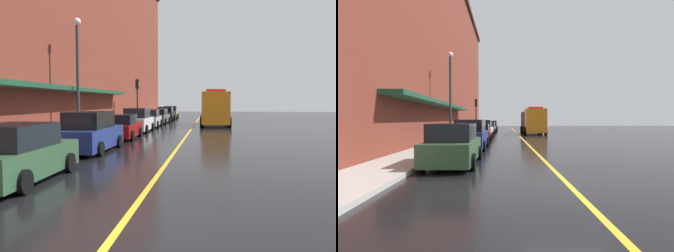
{
  "view_description": "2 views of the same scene",
  "coord_description": "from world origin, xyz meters",
  "views": [
    {
      "loc": [
        1.67,
        -5.94,
        2.33
      ],
      "look_at": [
        -0.73,
        14.25,
        0.97
      ],
      "focal_mm": 38.95,
      "sensor_mm": 36.0,
      "label": 1
    },
    {
      "loc": [
        -1.85,
        -7.83,
        1.84
      ],
      "look_at": [
        -1.64,
        16.3,
        1.34
      ],
      "focal_mm": 30.63,
      "sensor_mm": 36.0,
      "label": 2
    }
  ],
  "objects": [
    {
      "name": "ground_plane",
      "position": [
        0.0,
        25.0,
        0.0
      ],
      "size": [
        112.0,
        112.0,
        0.0
      ],
      "primitive_type": "plane",
      "color": "black"
    },
    {
      "name": "sidewalk_left",
      "position": [
        -6.2,
        25.0,
        0.07
      ],
      "size": [
        2.4,
        70.0,
        0.15
      ],
      "primitive_type": "cube",
      "color": "#ADA8A0",
      "rests_on": "ground"
    },
    {
      "name": "lane_center_stripe",
      "position": [
        0.0,
        25.0,
        0.0
      ],
      "size": [
        0.16,
        70.0,
        0.01
      ],
      "primitive_type": "cube",
      "color": "gold",
      "rests_on": "ground"
    },
    {
      "name": "brick_building_left",
      "position": [
        -12.66,
        24.0,
        9.9
      ],
      "size": [
        11.69,
        64.0,
        19.79
      ],
      "color": "maroon",
      "rests_on": "ground"
    },
    {
      "name": "parked_car_0",
      "position": [
        -3.91,
        3.98,
        0.8
      ],
      "size": [
        2.08,
        4.75,
        1.69
      ],
      "rotation": [
        0.0,
        0.0,
        1.57
      ],
      "color": "#2D5133",
      "rests_on": "ground"
    },
    {
      "name": "parked_car_1",
      "position": [
        -3.91,
        10.44,
        0.87
      ],
      "size": [
        2.11,
        4.9,
        1.87
      ],
      "rotation": [
        0.0,
        0.0,
        1.56
      ],
      "color": "navy",
      "rests_on": "ground"
    },
    {
      "name": "parked_car_2",
      "position": [
        -3.91,
        16.35,
        0.73
      ],
      "size": [
        2.08,
        4.2,
        1.55
      ],
      "rotation": [
        0.0,
        0.0,
        1.58
      ],
      "color": "maroon",
      "rests_on": "ground"
    },
    {
      "name": "parked_car_3",
      "position": [
        -3.94,
        21.51,
        0.86
      ],
      "size": [
        2.05,
        4.29,
        1.85
      ],
      "rotation": [
        0.0,
        0.0,
        1.56
      ],
      "color": "silver",
      "rests_on": "ground"
    },
    {
      "name": "parked_car_4",
      "position": [
        -3.94,
        27.0,
        0.75
      ],
      "size": [
        2.07,
        4.33,
        1.59
      ],
      "rotation": [
        0.0,
        0.0,
        1.6
      ],
      "color": "silver",
      "rests_on": "ground"
    },
    {
      "name": "parked_car_5",
      "position": [
        -3.93,
        32.76,
        0.74
      ],
      "size": [
        2.15,
        4.64,
        1.56
      ],
      "rotation": [
        0.0,
        0.0,
        1.55
      ],
      "color": "#595B60",
      "rests_on": "ground"
    },
    {
      "name": "parked_car_6",
      "position": [
        -3.92,
        38.81,
        0.8
      ],
      "size": [
        2.17,
        4.44,
        1.71
      ],
      "rotation": [
        0.0,
        0.0,
        1.59
      ],
      "color": "black",
      "rests_on": "ground"
    },
    {
      "name": "parked_car_7",
      "position": [
        -3.91,
        44.45,
        0.82
      ],
      "size": [
        2.13,
        4.94,
        1.75
      ],
      "rotation": [
        0.0,
        0.0,
        1.6
      ],
      "color": "#A5844C",
      "rests_on": "ground"
    },
    {
      "name": "utility_truck",
      "position": [
        2.05,
        30.41,
        1.65
      ],
      "size": [
        2.89,
        9.14,
        3.46
      ],
      "rotation": [
        0.0,
        0.0,
        -1.56
      ],
      "color": "orange",
      "rests_on": "ground"
    },
    {
      "name": "parking_meter_0",
      "position": [
        -5.35,
        40.44,
        1.06
      ],
      "size": [
        0.14,
        0.18,
        1.33
      ],
      "color": "#4C4C51",
      "rests_on": "sidewalk_left"
    },
    {
      "name": "parking_meter_1",
      "position": [
        -5.35,
        26.61,
        1.06
      ],
      "size": [
        0.14,
        0.18,
        1.33
      ],
      "color": "#4C4C51",
      "rests_on": "sidewalk_left"
    },
    {
      "name": "parking_meter_2",
      "position": [
        -5.35,
        20.17,
        1.06
      ],
      "size": [
        0.14,
        0.18,
        1.33
      ],
      "color": "#4C4C51",
      "rests_on": "sidewalk_left"
    },
    {
      "name": "street_lamp_left",
      "position": [
        -5.95,
        14.32,
        4.4
      ],
      "size": [
        0.44,
        0.44,
        6.94
      ],
      "color": "#33383D",
      "rests_on": "sidewalk_left"
    },
    {
      "name": "traffic_light_near",
      "position": [
        -5.29,
        28.09,
        3.16
      ],
      "size": [
        0.38,
        0.36,
        4.3
      ],
      "color": "#232326",
      "rests_on": "sidewalk_left"
    }
  ]
}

